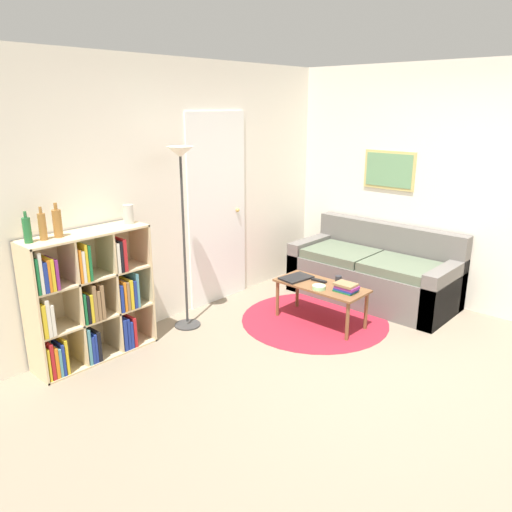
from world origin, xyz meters
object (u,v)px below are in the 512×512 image
at_px(coffee_table, 321,289).
at_px(bowl, 319,287).
at_px(bookshelf, 87,301).
at_px(bottle_left, 27,230).
at_px(bottle_right, 57,223).
at_px(vase_on_shelf, 128,214).
at_px(bottle_middle, 42,226).
at_px(laptop, 296,278).
at_px(floor_lamp, 182,186).
at_px(cup, 338,280).
at_px(couch, 375,274).

relative_size(coffee_table, bowl, 7.08).
xyz_separation_m(bookshelf, bowl, (1.86, -1.12, -0.11)).
height_order(coffee_table, bottle_left, bottle_left).
height_order(bottle_left, bottle_right, bottle_right).
bearing_deg(coffee_table, vase_on_shelf, 144.85).
height_order(bottle_middle, bottle_right, bottle_right).
bearing_deg(laptop, bowl, -104.17).
bearing_deg(bottle_left, vase_on_shelf, -1.34).
bearing_deg(laptop, bottle_right, 159.85).
distance_m(floor_lamp, coffee_table, 1.73).
relative_size(cup, bottle_left, 0.33).
bearing_deg(vase_on_shelf, bottle_left, 178.66).
bearing_deg(bowl, vase_on_shelf, 141.06).
bearing_deg(vase_on_shelf, bookshelf, 179.89).
bearing_deg(bottle_middle, floor_lamp, -5.68).
xyz_separation_m(couch, bowl, (-1.11, 0.00, 0.14)).
relative_size(cup, bottle_right, 0.29).
bearing_deg(coffee_table, cup, -37.61).
distance_m(laptop, vase_on_shelf, 1.84).
bearing_deg(vase_on_shelf, couch, -24.23).
relative_size(floor_lamp, vase_on_shelf, 10.46).
bearing_deg(couch, bottle_left, 161.34).
distance_m(cup, bottle_right, 2.71).
distance_m(couch, bottle_middle, 3.59).
xyz_separation_m(couch, coffee_table, (-0.99, 0.06, 0.07)).
bearing_deg(bottle_middle, bowl, -27.75).
bearing_deg(bottle_right, bottle_left, 178.59).
distance_m(couch, vase_on_shelf, 2.89).
bearing_deg(bottle_right, bowl, -29.13).
distance_m(coffee_table, bowl, 0.15).
xyz_separation_m(bookshelf, cup, (2.13, -1.17, -0.09)).
relative_size(bookshelf, cup, 14.00).
distance_m(coffee_table, bottle_right, 2.57).
bearing_deg(bookshelf, couch, -20.70).
bearing_deg(bookshelf, bottle_right, 175.33).
distance_m(bowl, bottle_right, 2.47).
xyz_separation_m(bottle_left, bottle_middle, (0.12, -0.00, 0.01)).
height_order(bottle_middle, vase_on_shelf, bottle_middle).
distance_m(bowl, bottle_middle, 2.57).
height_order(floor_lamp, couch, floor_lamp).
bearing_deg(bottle_middle, bookshelf, -2.99).
bearing_deg(bottle_left, couch, -18.66).
relative_size(bottle_right, vase_on_shelf, 1.63).
distance_m(floor_lamp, bottle_right, 1.20).
height_order(couch, laptop, couch).
bearing_deg(laptop, couch, -19.34).
bearing_deg(bottle_right, coffee_table, -26.51).
height_order(floor_lamp, vase_on_shelf, floor_lamp).
distance_m(couch, coffee_table, 0.99).
height_order(bookshelf, laptop, bookshelf).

